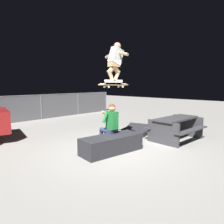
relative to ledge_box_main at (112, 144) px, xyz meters
name	(u,v)px	position (x,y,z in m)	size (l,w,h in m)	color
ground_plane	(114,150)	(0.16, 0.04, -0.23)	(40.00, 40.00, 0.00)	gray
ledge_box_main	(112,144)	(0.00, 0.00, 0.00)	(1.74, 0.64, 0.46)	#28282D
person_sitting_on_ledge	(110,123)	(0.28, 0.34, 0.48)	(0.60, 0.78, 1.29)	#2D3856
skateboard	(114,85)	(0.41, 0.30, 1.58)	(1.03, 0.25, 0.13)	#AD8451
skater_airborne	(115,61)	(0.47, 0.30, 2.27)	(0.62, 0.89, 1.12)	white
kicker_ramp	(137,131)	(2.34, 0.88, -0.17)	(1.38, 1.27, 0.34)	#28282D
picnic_table_back	(176,125)	(2.38, -0.68, 0.27)	(1.78, 1.45, 0.75)	#38383D
fence_back	(18,108)	(0.16, 6.33, 0.46)	(12.05, 0.05, 1.29)	slate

